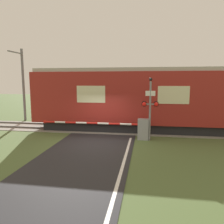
{
  "coord_description": "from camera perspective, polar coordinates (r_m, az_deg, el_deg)",
  "views": [
    {
      "loc": [
        2.65,
        -11.34,
        3.29
      ],
      "look_at": [
        0.61,
        1.46,
        1.45
      ],
      "focal_mm": 35.0,
      "sensor_mm": 36.0,
      "label": 1
    }
  ],
  "objects": [
    {
      "name": "ground_plane",
      "position": [
        12.1,
        -3.98,
        -7.73
      ],
      "size": [
        80.0,
        80.0,
        0.0
      ],
      "primitive_type": "plane",
      "color": "#4C6033"
    },
    {
      "name": "signal_post",
      "position": [
        12.16,
        9.92,
        1.74
      ],
      "size": [
        0.95,
        0.26,
        3.48
      ],
      "color": "gray",
      "rests_on": "ground_plane"
    },
    {
      "name": "train",
      "position": [
        14.71,
        15.09,
        3.17
      ],
      "size": [
        18.12,
        2.77,
        4.11
      ],
      "color": "black",
      "rests_on": "ground_plane"
    },
    {
      "name": "crossing_barrier",
      "position": [
        12.5,
        5.57,
        -4.19
      ],
      "size": [
        6.31,
        0.44,
        1.18
      ],
      "color": "gray",
      "rests_on": "ground_plane"
    },
    {
      "name": "track_bed",
      "position": [
        15.18,
        -1.22,
        -4.36
      ],
      "size": [
        36.0,
        3.2,
        0.13
      ],
      "color": "gray",
      "rests_on": "ground_plane"
    },
    {
      "name": "catenary_pole",
      "position": [
        19.59,
        -22.23,
        6.9
      ],
      "size": [
        0.2,
        1.9,
        5.89
      ],
      "color": "slate",
      "rests_on": "ground_plane"
    }
  ]
}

